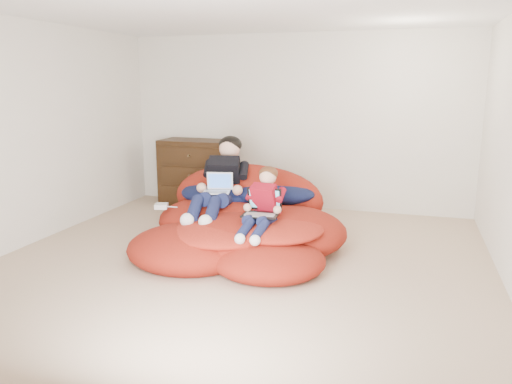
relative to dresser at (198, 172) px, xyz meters
name	(u,v)px	position (x,y,z in m)	size (l,w,h in m)	color
room_shell	(240,242)	(1.43, -2.21, -0.27)	(5.10, 5.10, 2.77)	tan
dresser	(198,172)	(0.00, 0.00, 0.00)	(1.10, 0.62, 0.98)	#321F0E
beanbag_pile	(243,223)	(1.28, -1.68, -0.23)	(2.28, 2.33, 0.91)	maroon
cream_pillow	(228,177)	(0.80, -0.87, 0.13)	(0.40, 0.25, 0.25)	beige
older_boy	(221,178)	(0.95, -1.50, 0.24)	(0.44, 1.27, 0.85)	black
younger_boy	(263,202)	(1.62, -2.05, 0.12)	(0.31, 0.87, 0.64)	#A20E1F
laptop_white	(218,187)	(0.95, -1.60, 0.15)	(0.34, 0.31, 0.22)	white
laptop_black	(262,208)	(1.62, -2.07, 0.07)	(0.37, 0.34, 0.26)	black
power_adapter	(161,206)	(0.33, -1.80, -0.07)	(0.14, 0.14, 0.05)	white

